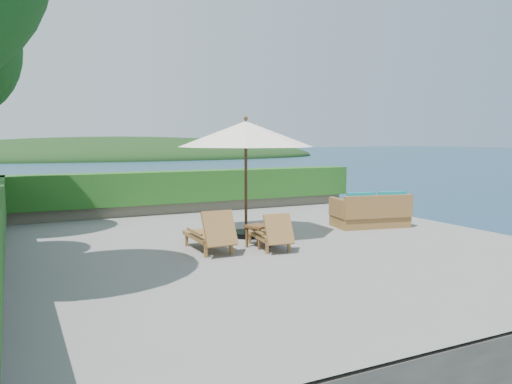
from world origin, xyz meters
name	(u,v)px	position (x,y,z in m)	size (l,w,h in m)	color
ground	(260,244)	(0.00, 0.00, 0.00)	(12.00, 12.00, 0.00)	gray
foundation	(260,310)	(0.00, 0.00, -1.55)	(12.00, 12.00, 3.00)	#60584C
ocean	(260,371)	(0.00, 0.00, -3.00)	(600.00, 600.00, 0.00)	#18374C
offshore_island	(123,158)	(25.00, 140.00, -3.00)	(126.00, 57.60, 12.60)	black
planter_wall_far	(183,207)	(0.00, 5.60, 0.18)	(12.00, 0.60, 0.36)	#6D6757
hedge_far	(183,186)	(0.00, 5.60, 0.85)	(12.40, 0.90, 1.00)	#164A15
patio_umbrella	(246,135)	(0.10, 0.95, 2.46)	(4.31, 4.31, 2.91)	black
lounge_left	(210,234)	(-1.28, -0.23, 0.39)	(0.74, 1.61, 0.93)	olive
lounge_right	(271,233)	(-0.01, -0.57, 0.34)	(0.74, 1.48, 0.82)	olive
side_table	(259,229)	(-0.17, -0.29, 0.41)	(0.61, 0.61, 0.50)	brown
wicker_loveseat	(371,213)	(3.73, 0.69, 0.38)	(2.15, 1.38, 0.98)	olive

